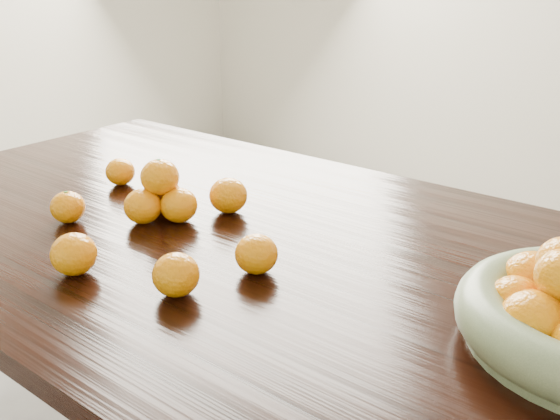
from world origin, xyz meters
The scene contains 8 objects.
dining_table centered at (0.00, 0.00, 0.66)m, with size 2.00×1.00×0.75m.
orange_pyramid centered at (-0.27, -0.05, 0.80)m, with size 0.14×0.15×0.13m.
loose_orange_0 centered at (-0.41, -0.18, 0.78)m, with size 0.07×0.07×0.06m, color orange.
loose_orange_1 centered at (-0.20, -0.30, 0.79)m, with size 0.08×0.08×0.07m, color orange.
loose_orange_2 centered at (0.03, -0.11, 0.78)m, with size 0.07×0.07×0.07m, color orange.
loose_orange_3 centered at (-0.51, 0.04, 0.78)m, with size 0.07×0.07×0.06m, color orange.
loose_orange_4 centered at (-0.19, 0.06, 0.79)m, with size 0.08×0.08×0.07m, color orange.
loose_orange_5 centered at (-0.02, -0.25, 0.78)m, with size 0.08×0.08×0.07m, color orange.
Camera 1 is at (0.65, -0.83, 1.24)m, focal length 40.00 mm.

